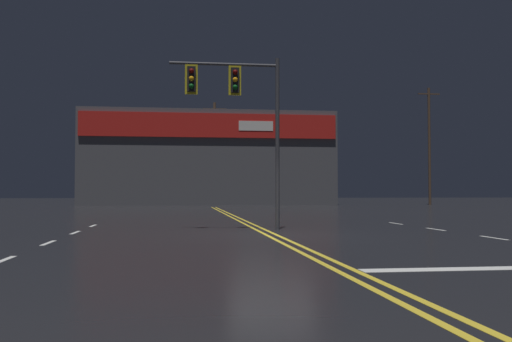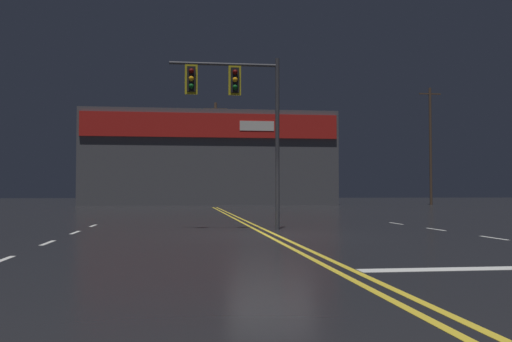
% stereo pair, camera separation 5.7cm
% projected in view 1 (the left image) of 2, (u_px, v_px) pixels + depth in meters
% --- Properties ---
extents(ground_plane, '(200.00, 200.00, 0.00)m').
position_uv_depth(ground_plane, '(272.00, 235.00, 16.60)').
color(ground_plane, black).
extents(road_markings, '(17.45, 60.00, 0.01)m').
position_uv_depth(road_markings, '(330.00, 239.00, 15.09)').
color(road_markings, gold).
rests_on(road_markings, ground).
extents(traffic_signal_median, '(3.70, 0.36, 5.79)m').
position_uv_depth(traffic_signal_median, '(235.00, 98.00, 19.07)').
color(traffic_signal_median, '#38383D').
rests_on(traffic_signal_median, ground).
extents(building_backdrop, '(24.03, 10.23, 8.92)m').
position_uv_depth(building_backdrop, '(208.00, 160.00, 57.14)').
color(building_backdrop, '#4C4C51').
rests_on(building_backdrop, ground).
extents(utility_pole_row, '(46.52, 0.26, 11.48)m').
position_uv_depth(utility_pole_row, '(206.00, 144.00, 52.93)').
color(utility_pole_row, '#4C3828').
rests_on(utility_pole_row, ground).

